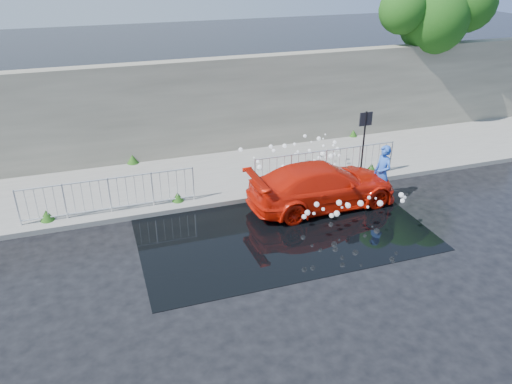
# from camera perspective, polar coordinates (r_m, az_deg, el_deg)

# --- Properties ---
(ground) EXTENTS (90.00, 90.00, 0.00)m
(ground) POSITION_cam_1_polar(r_m,az_deg,el_deg) (13.34, 2.41, -6.70)
(ground) COLOR black
(ground) RESTS_ON ground
(pavement) EXTENTS (30.00, 4.00, 0.15)m
(pavement) POSITION_cam_1_polar(r_m,az_deg,el_deg) (17.49, -3.41, 2.00)
(pavement) COLOR slate
(pavement) RESTS_ON ground
(curb) EXTENTS (30.00, 0.25, 0.16)m
(curb) POSITION_cam_1_polar(r_m,az_deg,el_deg) (15.76, -1.46, -0.82)
(curb) COLOR slate
(curb) RESTS_ON ground
(retaining_wall) EXTENTS (30.00, 0.60, 3.50)m
(retaining_wall) POSITION_cam_1_polar(r_m,az_deg,el_deg) (18.86, -5.37, 9.68)
(retaining_wall) COLOR #636154
(retaining_wall) RESTS_ON pavement
(puddle) EXTENTS (8.00, 5.00, 0.01)m
(puddle) POSITION_cam_1_polar(r_m,az_deg,el_deg) (14.28, 2.86, -4.26)
(puddle) COLOR black
(puddle) RESTS_ON ground
(sign_post) EXTENTS (0.45, 0.06, 2.50)m
(sign_post) POSITION_cam_1_polar(r_m,az_deg,el_deg) (16.79, 12.27, 6.44)
(sign_post) COLOR black
(sign_post) RESTS_ON ground
(tree) EXTENTS (5.17, 2.84, 6.42)m
(tree) POSITION_cam_1_polar(r_m,az_deg,el_deg) (22.71, 20.24, 18.66)
(tree) COLOR #332114
(tree) RESTS_ON ground
(railing_left) EXTENTS (5.05, 0.05, 1.10)m
(railing_left) POSITION_cam_1_polar(r_m,az_deg,el_deg) (15.23, -16.41, -0.21)
(railing_left) COLOR silver
(railing_left) RESTS_ON pavement
(railing_right) EXTENTS (5.05, 0.05, 1.10)m
(railing_right) POSITION_cam_1_polar(r_m,az_deg,el_deg) (16.80, 7.98, 3.19)
(railing_right) COLOR silver
(railing_right) RESTS_ON pavement
(weeds) EXTENTS (12.17, 3.93, 0.43)m
(weeds) POSITION_cam_1_polar(r_m,az_deg,el_deg) (16.84, -3.13, 1.94)
(weeds) COLOR #174813
(weeds) RESTS_ON pavement
(water_spray) EXTENTS (3.62, 5.58, 1.06)m
(water_spray) POSITION_cam_1_polar(r_m,az_deg,el_deg) (16.09, 7.01, 2.26)
(water_spray) COLOR white
(water_spray) RESTS_ON ground
(red_car) EXTENTS (4.75, 2.08, 1.36)m
(red_car) POSITION_cam_1_polar(r_m,az_deg,el_deg) (15.41, 7.63, 0.77)
(red_car) COLOR red
(red_car) RESTS_ON ground
(person) EXTENTS (0.51, 0.70, 1.79)m
(person) POSITION_cam_1_polar(r_m,az_deg,el_deg) (16.07, 14.25, 2.12)
(person) COLOR blue
(person) RESTS_ON ground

